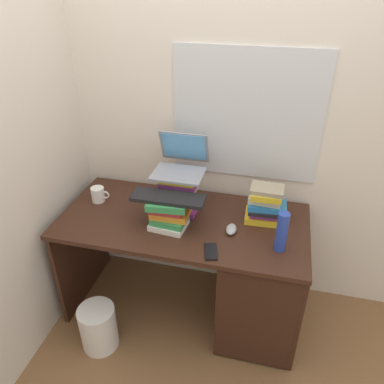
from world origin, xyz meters
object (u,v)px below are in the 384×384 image
at_px(book_stack_tall, 179,192).
at_px(laptop, 181,162).
at_px(desk, 242,275).
at_px(keyboard, 168,198).
at_px(mug, 98,194).
at_px(water_bottle, 282,232).
at_px(wastebasket, 98,327).
at_px(book_stack_keyboard_riser, 169,213).
at_px(computer_mouse, 231,229).
at_px(cell_phone, 211,252).
at_px(book_stack_side, 265,204).

distance_m(book_stack_tall, laptop, 0.18).
height_order(desk, keyboard, keyboard).
relative_size(mug, water_bottle, 0.53).
relative_size(book_stack_tall, wastebasket, 0.82).
xyz_separation_m(book_stack_tall, book_stack_keyboard_riser, (-0.01, -0.19, -0.03)).
relative_size(desk, computer_mouse, 14.41).
height_order(laptop, computer_mouse, laptop).
height_order(cell_phone, wastebasket, cell_phone).
relative_size(water_bottle, wastebasket, 0.77).
xyz_separation_m(book_stack_side, wastebasket, (-0.91, -0.54, -0.72)).
height_order(book_stack_side, mug, book_stack_side).
relative_size(keyboard, cell_phone, 3.09).
xyz_separation_m(laptop, mug, (-0.53, -0.09, -0.25)).
height_order(book_stack_keyboard_riser, laptop, laptop).
distance_m(book_stack_side, water_bottle, 0.28).
xyz_separation_m(book_stack_tall, computer_mouse, (0.36, -0.16, -0.11)).
relative_size(desk, book_stack_keyboard_riser, 6.19).
height_order(water_bottle, wastebasket, water_bottle).
xyz_separation_m(book_stack_keyboard_riser, water_bottle, (0.64, -0.06, 0.02)).
distance_m(laptop, keyboard, 0.27).
bearing_deg(computer_mouse, desk, 18.33).
bearing_deg(book_stack_tall, desk, -16.48).
bearing_deg(cell_phone, keyboard, 134.57).
height_order(mug, wastebasket, mug).
bearing_deg(cell_phone, wastebasket, -179.98).
bearing_deg(book_stack_keyboard_riser, mug, 163.67).
distance_m(book_stack_side, computer_mouse, 0.26).
bearing_deg(water_bottle, mug, 169.50).
relative_size(book_stack_tall, laptop, 0.82).
bearing_deg(computer_mouse, water_bottle, -18.57).
bearing_deg(cell_phone, laptop, 109.54).
xyz_separation_m(book_stack_tall, mug, (-0.53, -0.03, -0.08)).
relative_size(desk, book_stack_tall, 6.02).
relative_size(book_stack_keyboard_riser, book_stack_side, 1.00).
height_order(computer_mouse, mug, mug).
xyz_separation_m(keyboard, cell_phone, (0.29, -0.18, -0.19)).
distance_m(computer_mouse, cell_phone, 0.22).
bearing_deg(book_stack_keyboard_riser, book_stack_tall, 87.80).
distance_m(book_stack_keyboard_riser, keyboard, 0.10).
bearing_deg(wastebasket, cell_phone, 13.76).
distance_m(book_stack_tall, mug, 0.54).
bearing_deg(book_stack_tall, mug, -176.37).
distance_m(desk, book_stack_side, 0.49).
bearing_deg(laptop, mug, -169.94).
bearing_deg(keyboard, desk, 6.51).
bearing_deg(laptop, book_stack_tall, -90.09).
height_order(book_stack_tall, keyboard, book_stack_tall).
distance_m(book_stack_tall, keyboard, 0.20).
xyz_separation_m(desk, keyboard, (-0.45, -0.06, 0.54)).
distance_m(desk, mug, 1.05).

